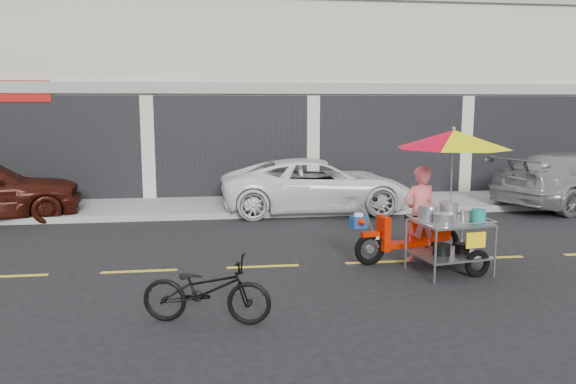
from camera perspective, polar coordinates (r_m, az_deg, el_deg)
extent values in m
plane|color=black|center=(9.76, 9.31, -7.05)|extent=(90.00, 90.00, 0.00)
cube|color=gray|center=(14.95, 3.18, -1.08)|extent=(45.00, 3.00, 0.15)
cube|color=beige|center=(19.71, 0.47, 12.78)|extent=(36.00, 8.00, 8.00)
cube|color=black|center=(15.73, 2.55, 4.46)|extent=(35.28, 0.06, 2.90)
cube|color=gray|center=(15.67, 2.61, 10.48)|extent=(36.00, 0.12, 0.30)
cube|color=gold|center=(9.75, 9.31, -7.02)|extent=(42.00, 0.10, 0.01)
imported|color=white|center=(14.05, 2.98, 0.70)|extent=(4.80, 2.25, 1.33)
imported|color=black|center=(7.02, -8.27, -9.79)|extent=(1.68, 0.92, 0.84)
torus|color=black|center=(9.49, 8.31, -5.78)|extent=(0.56, 0.20, 0.55)
torus|color=black|center=(10.20, 15.66, -4.99)|extent=(0.56, 0.20, 0.55)
cylinder|color=#9EA0A5|center=(9.49, 8.31, -5.78)|extent=(0.14, 0.08, 0.14)
cylinder|color=#9EA0A5|center=(10.20, 15.66, -4.99)|extent=(0.14, 0.08, 0.14)
cube|color=red|center=(9.43, 8.34, -4.24)|extent=(0.32, 0.17, 0.08)
cylinder|color=#9EA0A5|center=(9.40, 8.36, -3.39)|extent=(0.36, 0.11, 0.78)
cube|color=red|center=(9.54, 9.65, -4.13)|extent=(0.17, 0.34, 0.58)
cube|color=red|center=(9.79, 11.88, -5.19)|extent=(0.81, 0.40, 0.08)
cube|color=red|center=(9.96, 14.10, -3.72)|extent=(0.76, 0.37, 0.39)
cube|color=black|center=(9.87, 13.67, -2.50)|extent=(0.66, 0.34, 0.10)
cylinder|color=#9EA0A5|center=(9.40, 9.04, -1.61)|extent=(0.13, 0.53, 0.03)
sphere|color=black|center=(9.57, 8.84, -0.71)|extent=(0.10, 0.10, 0.10)
cylinder|color=white|center=(9.50, 8.96, -4.59)|extent=(0.13, 0.13, 0.05)
cube|color=navy|center=(9.29, 7.20, -3.01)|extent=(0.28, 0.25, 0.19)
cylinder|color=white|center=(9.27, 7.21, -2.31)|extent=(0.18, 0.18, 0.05)
cone|color=red|center=(9.15, 7.63, -3.10)|extent=(0.21, 0.24, 0.17)
torus|color=black|center=(9.26, 18.69, -6.91)|extent=(0.45, 0.17, 0.44)
cylinder|color=#9EA0A5|center=(8.68, 14.74, -6.43)|extent=(0.04, 0.04, 0.82)
cylinder|color=#9EA0A5|center=(9.39, 11.89, -5.16)|extent=(0.04, 0.04, 0.82)
cylinder|color=#9EA0A5|center=(9.28, 20.31, -5.70)|extent=(0.04, 0.04, 0.82)
cylinder|color=#9EA0A5|center=(9.95, 17.23, -4.58)|extent=(0.04, 0.04, 0.82)
cube|color=#9EA0A5|center=(9.34, 16.04, -6.16)|extent=(1.20, 1.04, 0.03)
cube|color=#9EA0A5|center=(9.22, 16.18, -2.97)|extent=(1.20, 1.04, 0.04)
cylinder|color=#9EA0A5|center=(8.86, 17.76, -3.13)|extent=(1.05, 0.21, 0.02)
cylinder|color=#9EA0A5|center=(9.56, 14.75, -2.14)|extent=(1.05, 0.21, 0.02)
cylinder|color=#9EA0A5|center=(8.93, 13.36, -2.86)|extent=(0.18, 0.86, 0.02)
cylinder|color=#9EA0A5|center=(9.51, 18.85, -2.38)|extent=(0.18, 0.86, 0.02)
cylinder|color=#9EA0A5|center=(9.69, 14.61, -5.56)|extent=(0.17, 0.72, 0.04)
cylinder|color=#9EA0A5|center=(9.58, 14.72, -2.76)|extent=(0.17, 0.72, 0.04)
cube|color=yellow|center=(8.98, 18.55, -4.66)|extent=(0.34, 0.08, 0.24)
cylinder|color=#B7B7BC|center=(9.20, 14.05, -2.11)|extent=(0.36, 0.36, 0.21)
cylinder|color=#B7B7BC|center=(9.42, 15.99, -1.83)|extent=(0.34, 0.34, 0.25)
cylinder|color=#B7B7BC|center=(9.45, 17.89, -2.21)|extent=(0.29, 0.29, 0.14)
cylinder|color=#B7B7BC|center=(8.93, 15.54, -2.71)|extent=(0.36, 0.36, 0.15)
cylinder|color=#178170|center=(9.20, 18.80, -2.33)|extent=(0.25, 0.25, 0.21)
cylinder|color=black|center=(9.24, 15.32, -5.65)|extent=(0.31, 0.31, 0.17)
cylinder|color=black|center=(9.45, 17.29, -5.46)|extent=(0.27, 0.27, 0.15)
cylinder|color=#9EA0A5|center=(9.21, 16.29, 1.58)|extent=(0.03, 0.03, 1.45)
sphere|color=#9EA0A5|center=(9.15, 16.49, 6.20)|extent=(0.06, 0.06, 0.06)
imported|color=#EF6568|center=(9.81, 13.20, -2.17)|extent=(0.66, 0.49, 1.64)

